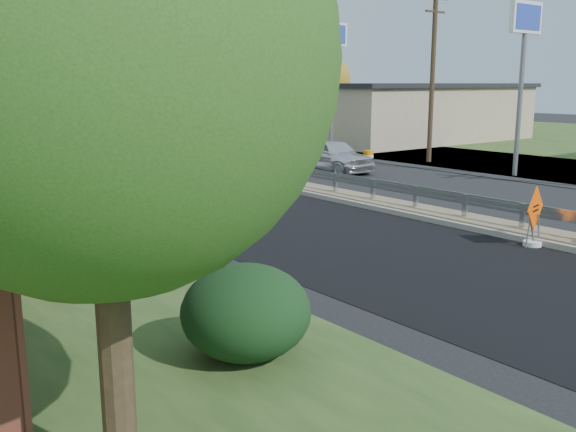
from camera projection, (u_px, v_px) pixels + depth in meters
ground at (415, 213)px, 21.62m from camera, size 140.00×140.00×0.00m
milled_overlay at (160, 188)px, 26.67m from camera, size 7.20×120.00×0.01m
median at (273, 182)px, 27.76m from camera, size 1.60×55.00×0.23m
guardrail at (260, 165)px, 28.41m from camera, size 0.10×46.15×0.72m
retail_building_near at (398, 111)px, 49.26m from camera, size 18.50×12.50×4.27m
pylon_sign_south at (525, 34)px, 28.95m from camera, size 2.20×0.30×7.90m
pylon_sign_mid at (332, 46)px, 38.97m from camera, size 2.20×0.30×7.90m
pylon_sign_north at (212, 54)px, 49.76m from camera, size 2.20×0.30×7.90m
utility_pole_smid at (433, 71)px, 34.49m from camera, size 1.90×0.26×9.40m
utility_pole_nmid at (268, 74)px, 46.05m from camera, size 1.90×0.26×9.40m
utility_pole_north at (169, 76)px, 57.61m from camera, size 1.90×0.26×9.40m
hedge_south at (246, 311)px, 10.20m from camera, size 2.09×2.09×1.52m
hedge_mid at (78, 243)px, 14.52m from camera, size 2.09×2.09×1.52m
hedge_north at (22, 202)px, 19.45m from camera, size 2.09×2.09×1.52m
tree_near_green at (99, 60)px, 6.08m from camera, size 4.62×4.62×6.86m
tree_far_yellow at (327, 80)px, 62.59m from camera, size 4.62×4.62×6.86m
caution_sign at (533, 231)px, 17.22m from camera, size 1.17×0.50×1.64m
barrel_median_mid at (284, 168)px, 27.94m from camera, size 0.64×0.64×0.93m
barrel_median_far at (173, 155)px, 33.55m from camera, size 0.56×0.56×0.82m
barrel_shoulder_near at (368, 160)px, 32.86m from camera, size 0.63×0.63×0.93m
barrel_shoulder_mid at (257, 145)px, 40.46m from camera, size 0.68×0.68×0.99m
barrel_shoulder_far at (218, 136)px, 47.42m from camera, size 0.58×0.58×0.86m
car_silver at (332, 155)px, 31.70m from camera, size 2.11×4.87×1.64m
car_dark_mid at (162, 134)px, 44.62m from camera, size 1.88×5.02×1.64m
car_dark_far at (138, 130)px, 49.42m from camera, size 2.51×5.07×1.42m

